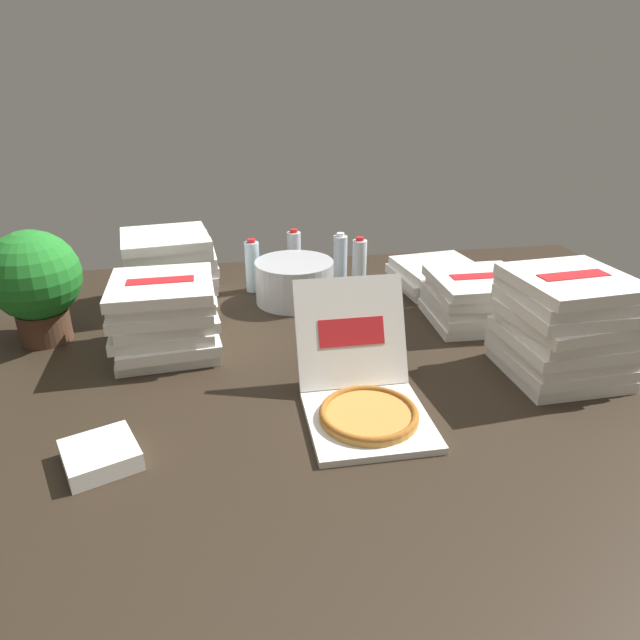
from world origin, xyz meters
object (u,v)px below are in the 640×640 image
(pizza_stack_right_near, at_px, (564,326))
(water_bottle_2, at_px, (294,255))
(pizza_stack_center_near, at_px, (171,269))
(water_bottle_3, at_px, (359,264))
(pizza_stack_left_near, at_px, (476,299))
(ice_bucket, at_px, (295,281))
(potted_plant, at_px, (35,281))
(water_bottle_1, at_px, (253,266))
(napkin_pile, at_px, (101,455))
(water_bottle_0, at_px, (340,259))
(pizza_stack_right_far, at_px, (436,276))
(pizza_stack_right_mid, at_px, (164,316))
(open_pizza_box, at_px, (363,392))

(pizza_stack_right_near, xyz_separation_m, water_bottle_2, (-0.72, 1.06, -0.06))
(pizza_stack_center_near, relative_size, water_bottle_3, 1.70)
(pizza_stack_left_near, relative_size, pizza_stack_center_near, 0.94)
(ice_bucket, relative_size, potted_plant, 0.81)
(water_bottle_1, bearing_deg, pizza_stack_left_near, -30.37)
(pizza_stack_center_near, distance_m, napkin_pile, 1.08)
(water_bottle_0, bearing_deg, ice_bucket, -141.94)
(pizza_stack_right_far, bearing_deg, ice_bucket, -175.63)
(ice_bucket, distance_m, water_bottle_0, 0.30)
(potted_plant, xyz_separation_m, napkin_pile, (0.32, -0.78, -0.21))
(pizza_stack_left_near, relative_size, ice_bucket, 1.14)
(pizza_stack_center_near, xyz_separation_m, pizza_stack_right_mid, (0.00, -0.45, -0.02))
(water_bottle_1, bearing_deg, water_bottle_3, -6.40)
(pizza_stack_right_far, bearing_deg, pizza_stack_right_near, -82.43)
(pizza_stack_center_near, xyz_separation_m, potted_plant, (-0.44, -0.29, 0.08))
(open_pizza_box, xyz_separation_m, pizza_stack_left_near, (0.59, 0.55, 0.03))
(water_bottle_0, bearing_deg, potted_plant, -161.23)
(ice_bucket, xyz_separation_m, potted_plant, (-0.95, -0.22, 0.14))
(open_pizza_box, bearing_deg, pizza_stack_right_mid, 139.48)
(pizza_stack_right_near, bearing_deg, open_pizza_box, -170.81)
(pizza_stack_right_mid, height_order, water_bottle_2, pizza_stack_right_mid)
(open_pizza_box, distance_m, pizza_stack_right_mid, 0.78)
(pizza_stack_right_far, height_order, ice_bucket, ice_bucket)
(open_pizza_box, xyz_separation_m, pizza_stack_center_near, (-0.59, 0.95, 0.09))
(pizza_stack_center_near, bearing_deg, water_bottle_1, 14.80)
(open_pizza_box, xyz_separation_m, pizza_stack_right_mid, (-0.59, 0.50, 0.07))
(pizza_stack_right_mid, height_order, water_bottle_1, pizza_stack_right_mid)
(pizza_stack_right_mid, distance_m, water_bottle_0, 0.93)
(open_pizza_box, height_order, water_bottle_1, open_pizza_box)
(pizza_stack_center_near, bearing_deg, pizza_stack_left_near, -18.75)
(pizza_stack_right_far, height_order, water_bottle_0, water_bottle_0)
(pizza_stack_right_far, distance_m, water_bottle_2, 0.66)
(pizza_stack_center_near, relative_size, water_bottle_2, 1.70)
(pizza_stack_right_far, relative_size, pizza_stack_right_near, 1.02)
(pizza_stack_right_near, height_order, water_bottle_1, pizza_stack_right_near)
(pizza_stack_left_near, xyz_separation_m, water_bottle_1, (-0.84, 0.49, 0.02))
(pizza_stack_center_near, bearing_deg, ice_bucket, -7.53)
(pizza_stack_right_mid, xyz_separation_m, water_bottle_0, (0.74, 0.57, -0.02))
(pizza_stack_right_near, distance_m, water_bottle_0, 1.09)
(water_bottle_1, relative_size, napkin_pile, 1.37)
(water_bottle_2, bearing_deg, pizza_stack_right_far, -21.05)
(pizza_stack_center_near, distance_m, water_bottle_3, 0.82)
(pizza_stack_center_near, relative_size, water_bottle_0, 1.70)
(pizza_stack_left_near, distance_m, water_bottle_0, 0.68)
(pizza_stack_left_near, distance_m, pizza_stack_center_near, 1.25)
(water_bottle_1, xyz_separation_m, water_bottle_3, (0.47, -0.05, 0.00))
(pizza_stack_right_near, relative_size, water_bottle_3, 1.60)
(pizza_stack_right_mid, distance_m, potted_plant, 0.48)
(open_pizza_box, relative_size, pizza_stack_right_mid, 1.23)
(open_pizza_box, bearing_deg, water_bottle_3, 77.16)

